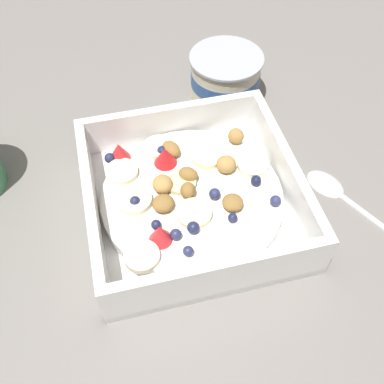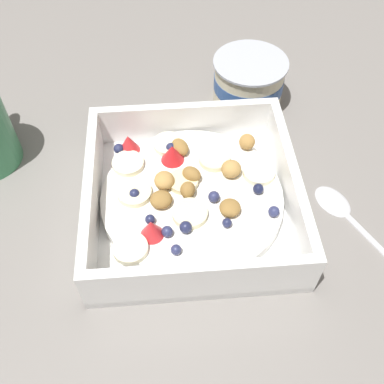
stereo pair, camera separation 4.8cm
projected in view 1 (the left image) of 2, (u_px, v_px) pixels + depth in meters
name	position (u px, v px, depth m)	size (l,w,h in m)	color
ground_plane	(201.00, 214.00, 0.50)	(2.40, 2.40, 0.00)	gray
fruit_bowl	(190.00, 197.00, 0.49)	(0.22, 0.22, 0.06)	white
spoon	(345.00, 196.00, 0.51)	(0.10, 0.16, 0.01)	silver
yogurt_cup	(225.00, 78.00, 0.59)	(0.10, 0.10, 0.07)	beige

